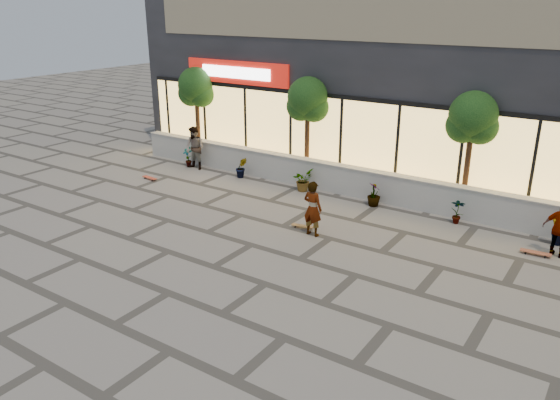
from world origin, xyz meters
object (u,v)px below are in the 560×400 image
Objects in this scene: tree_midwest at (308,102)px; skateboard_right_near at (536,253)px; tree_west at (196,89)px; skater_center at (313,209)px; skater_left at (195,148)px; tree_mideast at (473,121)px; skateboard_left at (150,178)px; skateboard_center at (302,226)px.

skateboard_right_near is (8.68, -2.30, -2.91)m from tree_midwest.
tree_west is 2.36× the size of skater_center.
skater_center is 8.01m from skater_left.
tree_mideast is at bearing 8.51° from skater_left.
skateboard_left is at bearing -81.61° from tree_west.
tree_midwest is 5.79m from skater_center.
tree_midwest is at bearing 180.00° from tree_mideast.
tree_west is 11.50m from tree_mideast.
tree_mideast is 4.89× the size of skateboard_right_near.
skateboard_left is 13.72m from skateboard_right_near.
tree_midwest is at bearing 18.34° from skater_left.
skater_center is at bearing -21.88° from skater_left.
tree_west is 2.23× the size of skater_left.
skateboard_left is at bearing -178.98° from skateboard_right_near.
tree_midwest reaches higher than skater_center.
skateboard_right_near reaches higher than skateboard_left.
tree_midwest is 2.23× the size of skater_left.
tree_west is 5.50m from tree_midwest.
skater_center reaches higher than skateboard_right_near.
tree_west is at bearing 167.06° from skateboard_right_near.
tree_west is 5.53× the size of skateboard_center.
skateboard_center is (6.88, -2.83, -0.81)m from skater_left.
skater_left is at bearing 80.81° from skateboard_left.
skateboard_right_near is at bearing -154.89° from skater_center.
skater_left is at bearing -18.60° from skater_center.
skateboard_center is 0.97× the size of skateboard_left.
tree_mideast is at bearing 0.00° from tree_midwest.
tree_mideast is at bearing 40.33° from skateboard_center.
tree_mideast is 6.26m from skateboard_center.
skateboard_right_near is at bearing 7.65° from skateboard_center.
skateboard_center is (-0.50, 0.27, -0.76)m from skater_center.
skateboard_center is at bearing -60.10° from tree_midwest.
skateboard_left is 0.91× the size of skateboard_right_near.
tree_mideast reaches higher than skater_left.
skateboard_left is (-10.99, -3.43, -2.91)m from tree_mideast.
tree_west is at bearing 180.00° from tree_mideast.
skater_left is 7.49m from skateboard_center.
tree_midwest reaches higher than skateboard_right_near.
tree_midwest is at bearing 0.00° from tree_west.
skateboard_center is at bearing -24.00° from skater_center.
tree_midwest is 5.68m from skateboard_center.
skateboard_left is (-0.54, -2.03, -0.81)m from skater_left.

